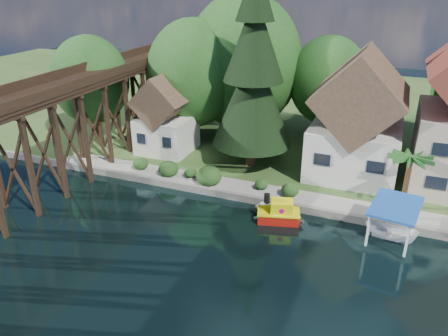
% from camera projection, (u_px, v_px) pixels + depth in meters
% --- Properties ---
extents(ground, '(140.00, 140.00, 0.00)m').
position_uv_depth(ground, '(210.00, 257.00, 28.65)').
color(ground, black).
rests_on(ground, ground).
extents(bank, '(140.00, 52.00, 0.50)m').
position_uv_depth(bank, '(313.00, 112.00, 57.32)').
color(bank, '#29491D').
rests_on(bank, ground).
extents(seawall, '(60.00, 0.40, 0.62)m').
position_uv_depth(seawall, '(298.00, 208.00, 33.94)').
color(seawall, slate).
rests_on(seawall, ground).
extents(promenade, '(50.00, 2.60, 0.06)m').
position_uv_depth(promenade, '(327.00, 203.00, 34.27)').
color(promenade, gray).
rests_on(promenade, bank).
extents(trestle_bridge, '(4.12, 44.18, 9.30)m').
position_uv_depth(trestle_bridge, '(58.00, 126.00, 36.25)').
color(trestle_bridge, black).
rests_on(trestle_bridge, ground).
extents(house_left, '(7.64, 8.64, 11.02)m').
position_uv_depth(house_left, '(357.00, 123.00, 37.70)').
color(house_left, silver).
rests_on(house_left, bank).
extents(shed, '(5.09, 5.40, 7.85)m').
position_uv_depth(shed, '(166.00, 119.00, 43.07)').
color(shed, silver).
rests_on(shed, bank).
extents(bg_trees, '(49.90, 13.30, 10.57)m').
position_uv_depth(bg_trees, '(304.00, 80.00, 43.30)').
color(bg_trees, '#382314').
rests_on(bg_trees, bank).
extents(shrubs, '(15.76, 2.47, 1.70)m').
position_uv_depth(shrubs, '(204.00, 174.00, 37.54)').
color(shrubs, '#1D4117').
rests_on(shrubs, bank).
extents(conifer, '(7.25, 7.25, 17.84)m').
position_uv_depth(conifer, '(253.00, 73.00, 37.56)').
color(conifer, '#382314').
rests_on(conifer, bank).
extents(palm_tree, '(4.03, 4.03, 4.56)m').
position_uv_depth(palm_tree, '(411.00, 160.00, 32.03)').
color(palm_tree, '#382314').
rests_on(palm_tree, bank).
extents(tugboat, '(3.47, 2.48, 2.27)m').
position_uv_depth(tugboat, '(279.00, 213.00, 32.50)').
color(tugboat, '#AD160B').
rests_on(tugboat, ground).
extents(boat_white_a, '(4.92, 4.12, 0.87)m').
position_uv_depth(boat_white_a, '(280.00, 213.00, 33.04)').
color(boat_white_a, silver).
rests_on(boat_white_a, ground).
extents(boat_canopy, '(3.69, 4.77, 2.81)m').
position_uv_depth(boat_canopy, '(392.00, 226.00, 29.90)').
color(boat_canopy, white).
rests_on(boat_canopy, ground).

